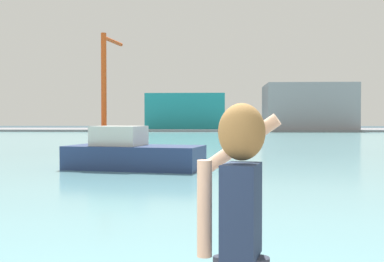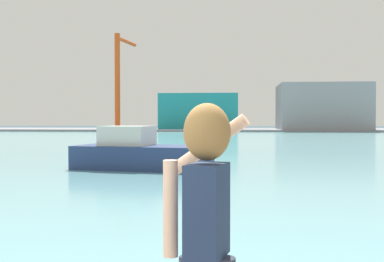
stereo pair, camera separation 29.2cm
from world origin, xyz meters
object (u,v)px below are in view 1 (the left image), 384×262
boat_moored (132,153)px  warehouse_left (187,112)px  person_photographer (240,216)px  port_crane (106,73)px  warehouse_right (307,107)px

boat_moored → warehouse_left: bearing=103.0°
boat_moored → warehouse_left: warehouse_left is taller
person_photographer → boat_moored: bearing=25.2°
warehouse_left → port_crane: port_crane is taller
boat_moored → person_photographer: bearing=-66.7°
boat_moored → warehouse_left: 75.00m
person_photographer → warehouse_right: warehouse_right is taller
person_photographer → warehouse_right: (16.06, 89.36, 2.92)m
warehouse_left → warehouse_right: warehouse_right is taller
warehouse_left → warehouse_right: 23.05m
boat_moored → warehouse_right: size_ratio=0.39×
boat_moored → warehouse_left: (-2.75, 74.89, 3.01)m
person_photographer → warehouse_right: bearing=2.6°
person_photographer → warehouse_left: bearing=17.0°
warehouse_left → port_crane: size_ratio=0.83×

